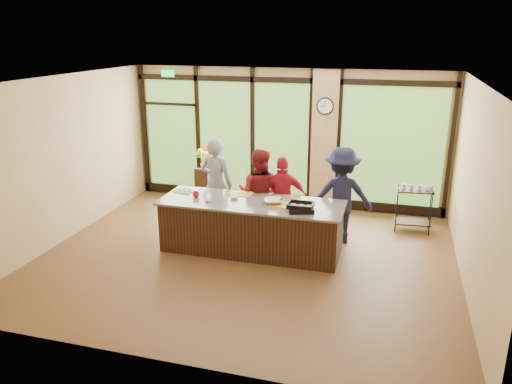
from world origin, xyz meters
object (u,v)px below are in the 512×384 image
Objects in this scene: flower_stand at (206,184)px; cook_right at (341,195)px; bar_cart at (414,203)px; island_base at (251,227)px; cook_left at (216,184)px; roasting_pan at (300,209)px.

cook_right is at bearing -10.39° from flower_stand.
flower_stand is 0.81× the size of bar_cart.
island_base is 1.37m from cook_left.
island_base is 7.55× the size of roasting_pan.
bar_cart is (1.31, 0.90, -0.33)m from cook_right.
cook_left is 1.02× the size of cook_right.
flower_stand is at bearing -38.25° from cook_right.
roasting_pan reaches higher than island_base.
cook_left is at bearing -46.15° from flower_stand.
roasting_pan is at bearing 157.45° from cook_left.
island_base is at bearing -152.57° from bar_cart.
flower_stand is (-2.72, 2.69, -0.58)m from roasting_pan.
roasting_pan is at bearing -29.08° from flower_stand.
bar_cart reaches higher than flower_stand.
bar_cart is (4.57, -0.69, 0.18)m from flower_stand.
cook_right reaches higher than bar_cart.
cook_left is 2.17m from roasting_pan.
roasting_pan is (-0.54, -1.10, 0.07)m from cook_right.
flower_stand is at bearing -53.70° from cook_left.
flower_stand is at bearing 126.46° from island_base.
roasting_pan is (1.87, -1.11, 0.05)m from cook_left.
cook_right is 1.63m from bar_cart.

